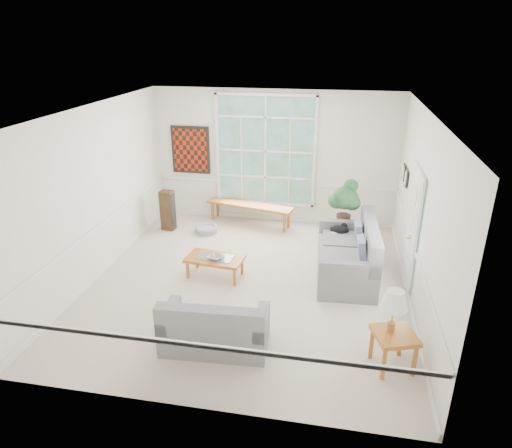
{
  "coord_description": "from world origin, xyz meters",
  "views": [
    {
      "loc": [
        1.43,
        -6.93,
        4.13
      ],
      "look_at": [
        0.1,
        0.2,
        1.05
      ],
      "focal_mm": 32.0,
      "sensor_mm": 36.0,
      "label": 1
    }
  ],
  "objects_px": {
    "loveseat_right": "(347,250)",
    "coffee_table": "(215,267)",
    "side_table": "(393,350)",
    "loveseat_front": "(215,322)",
    "end_table": "(342,236)"
  },
  "relations": [
    {
      "from": "loveseat_right",
      "to": "coffee_table",
      "type": "relative_size",
      "value": 1.88
    },
    {
      "from": "loveseat_front",
      "to": "coffee_table",
      "type": "bearing_deg",
      "value": 102.02
    },
    {
      "from": "coffee_table",
      "to": "side_table",
      "type": "distance_m",
      "value": 3.52
    },
    {
      "from": "end_table",
      "to": "side_table",
      "type": "bearing_deg",
      "value": -78.84
    },
    {
      "from": "end_table",
      "to": "side_table",
      "type": "distance_m",
      "value": 3.63
    },
    {
      "from": "loveseat_right",
      "to": "side_table",
      "type": "height_order",
      "value": "loveseat_right"
    },
    {
      "from": "loveseat_right",
      "to": "coffee_table",
      "type": "distance_m",
      "value": 2.39
    },
    {
      "from": "coffee_table",
      "to": "side_table",
      "type": "xyz_separation_m",
      "value": [
        2.94,
        -1.93,
        0.07
      ]
    },
    {
      "from": "coffee_table",
      "to": "end_table",
      "type": "bearing_deg",
      "value": 41.97
    },
    {
      "from": "loveseat_front",
      "to": "coffee_table",
      "type": "xyz_separation_m",
      "value": [
        -0.53,
        1.94,
        -0.21
      ]
    },
    {
      "from": "loveseat_front",
      "to": "coffee_table",
      "type": "distance_m",
      "value": 2.02
    },
    {
      "from": "loveseat_right",
      "to": "loveseat_front",
      "type": "xyz_separation_m",
      "value": [
        -1.79,
        -2.39,
        -0.12
      ]
    },
    {
      "from": "end_table",
      "to": "loveseat_front",
      "type": "bearing_deg",
      "value": -115.59
    },
    {
      "from": "loveseat_right",
      "to": "loveseat_front",
      "type": "height_order",
      "value": "loveseat_right"
    },
    {
      "from": "loveseat_right",
      "to": "loveseat_front",
      "type": "distance_m",
      "value": 2.99
    }
  ]
}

